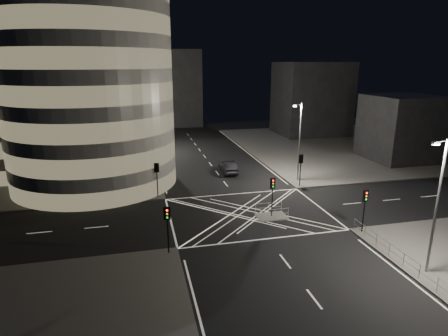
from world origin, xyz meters
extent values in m
plane|color=black|center=(0.00, 0.00, 0.00)|extent=(120.00, 120.00, 0.00)
cube|color=#4C4B48|center=(-29.00, 27.00, 0.07)|extent=(42.00, 42.00, 0.15)
cube|color=#4C4B48|center=(29.00, 27.00, 0.07)|extent=(42.00, 42.00, 0.15)
cube|color=slate|center=(2.00, -1.50, 0.07)|extent=(3.00, 2.00, 0.15)
cylinder|color=gray|center=(-16.00, 14.00, 12.65)|extent=(20.00, 20.00, 25.00)
cube|color=gray|center=(-26.00, 24.00, 12.65)|extent=(20.00, 18.00, 25.00)
cube|color=gray|center=(-22.00, 42.00, 11.15)|extent=(24.00, 16.00, 22.00)
cube|color=black|center=(26.00, 40.00, 7.65)|extent=(14.00, 12.00, 15.00)
cube|color=black|center=(30.00, 16.00, 5.15)|extent=(10.00, 10.00, 10.00)
cube|color=black|center=(-4.00, 58.00, 9.00)|extent=(18.00, 8.00, 18.00)
cylinder|color=black|center=(-10.50, 9.00, 1.69)|extent=(0.32, 0.32, 3.07)
ellipsoid|color=black|center=(-10.50, 9.00, 4.30)|extent=(3.92, 3.92, 4.51)
cylinder|color=black|center=(-10.50, 15.00, 1.71)|extent=(0.32, 0.32, 3.13)
ellipsoid|color=black|center=(-10.50, 15.00, 4.37)|extent=(3.97, 3.97, 4.56)
cylinder|color=black|center=(-10.50, 21.00, 2.05)|extent=(0.32, 0.32, 3.79)
ellipsoid|color=black|center=(-10.50, 21.00, 5.08)|extent=(4.15, 4.15, 4.77)
cylinder|color=black|center=(-10.50, 27.00, 2.05)|extent=(0.32, 0.32, 3.79)
ellipsoid|color=black|center=(-10.50, 27.00, 5.27)|extent=(4.83, 4.83, 5.56)
cylinder|color=black|center=(-10.50, 33.00, 1.64)|extent=(0.32, 0.32, 2.98)
ellipsoid|color=black|center=(-10.50, 33.00, 4.34)|extent=(4.41, 4.41, 5.07)
cylinder|color=black|center=(-8.80, 6.80, 1.65)|extent=(0.12, 0.12, 3.00)
cube|color=black|center=(-8.80, 6.80, 3.60)|extent=(0.28, 0.22, 0.90)
cube|color=black|center=(-8.80, 6.80, 3.60)|extent=(0.55, 0.04, 1.10)
cylinder|color=black|center=(-8.80, -6.80, 1.65)|extent=(0.12, 0.12, 3.00)
cube|color=black|center=(-8.80, -6.80, 3.60)|extent=(0.28, 0.22, 0.90)
cube|color=black|center=(-8.80, -6.80, 3.60)|extent=(0.55, 0.04, 1.10)
cylinder|color=black|center=(8.80, 6.80, 1.65)|extent=(0.12, 0.12, 3.00)
cube|color=black|center=(8.80, 6.80, 3.60)|extent=(0.28, 0.22, 0.90)
cube|color=black|center=(8.80, 6.80, 3.60)|extent=(0.55, 0.04, 1.10)
cylinder|color=black|center=(8.80, -6.80, 1.65)|extent=(0.12, 0.12, 3.00)
cube|color=black|center=(8.80, -6.80, 3.60)|extent=(0.28, 0.22, 0.90)
cube|color=black|center=(8.80, -6.80, 3.60)|extent=(0.55, 0.04, 1.10)
cylinder|color=black|center=(2.00, -1.50, 1.65)|extent=(0.12, 0.12, 3.00)
cube|color=black|center=(2.00, -1.50, 3.60)|extent=(0.28, 0.22, 0.90)
cube|color=black|center=(2.00, -1.50, 3.60)|extent=(0.55, 0.04, 1.10)
cylinder|color=slate|center=(-9.50, 12.00, 5.15)|extent=(0.20, 0.20, 10.00)
cylinder|color=slate|center=(-9.05, 12.00, 10.00)|extent=(0.90, 0.10, 0.10)
cube|color=slate|center=(-8.60, 12.00, 9.90)|extent=(0.50, 0.25, 0.18)
cube|color=white|center=(-8.60, 12.00, 9.79)|extent=(0.42, 0.20, 0.05)
cylinder|color=slate|center=(-9.50, 30.00, 5.15)|extent=(0.20, 0.20, 10.00)
cylinder|color=slate|center=(-9.05, 30.00, 10.00)|extent=(0.90, 0.10, 0.10)
cube|color=slate|center=(-8.60, 30.00, 9.90)|extent=(0.50, 0.25, 0.18)
cube|color=white|center=(-8.60, 30.00, 9.79)|extent=(0.42, 0.20, 0.05)
cylinder|color=slate|center=(9.50, 9.00, 5.15)|extent=(0.20, 0.20, 10.00)
cylinder|color=slate|center=(9.05, 9.00, 10.00)|extent=(0.90, 0.10, 0.10)
cube|color=slate|center=(8.60, 9.00, 9.90)|extent=(0.50, 0.25, 0.18)
cube|color=white|center=(8.60, 9.00, 9.79)|extent=(0.42, 0.20, 0.05)
cylinder|color=slate|center=(9.50, -14.00, 5.15)|extent=(0.20, 0.20, 10.00)
cylinder|color=slate|center=(9.05, -14.00, 10.00)|extent=(0.90, 0.10, 0.10)
cube|color=slate|center=(8.60, -14.00, 9.90)|extent=(0.50, 0.25, 0.18)
cube|color=white|center=(8.60, -14.00, 9.79)|extent=(0.42, 0.20, 0.05)
cube|color=slate|center=(8.30, -12.15, 0.70)|extent=(0.06, 11.70, 1.10)
cube|color=slate|center=(2.00, -2.40, 0.70)|extent=(2.80, 0.06, 1.10)
cube|color=slate|center=(2.00, -0.60, 0.70)|extent=(2.80, 0.06, 1.10)
imported|color=black|center=(1.50, 14.85, 0.86)|extent=(1.95, 5.25, 1.71)
camera|label=1|loc=(-10.71, -34.44, 15.04)|focal=30.00mm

